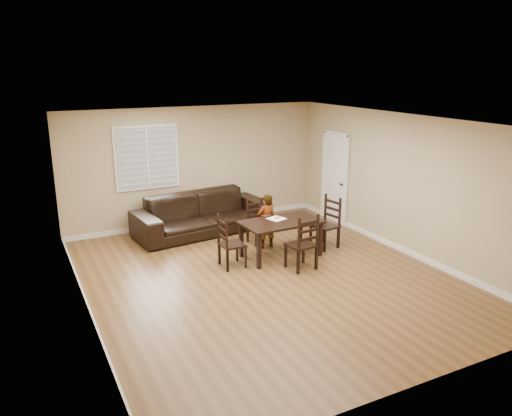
# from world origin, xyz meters

# --- Properties ---
(ground) EXTENTS (7.00, 7.00, 0.00)m
(ground) POSITION_xyz_m (0.00, 0.00, 0.00)
(ground) COLOR brown
(ground) RESTS_ON ground
(room) EXTENTS (6.04, 7.04, 2.72)m
(room) POSITION_xyz_m (0.04, 0.18, 1.81)
(room) COLOR tan
(room) RESTS_ON ground
(dining_table) EXTENTS (1.55, 0.91, 0.71)m
(dining_table) POSITION_xyz_m (0.72, 0.76, 0.62)
(dining_table) COLOR black
(dining_table) RESTS_ON ground
(chair_near) EXTENTS (0.44, 0.42, 0.91)m
(chair_near) POSITION_xyz_m (0.67, 1.72, 0.41)
(chair_near) COLOR black
(chair_near) RESTS_ON ground
(chair_far) EXTENTS (0.51, 0.48, 1.05)m
(chair_far) POSITION_xyz_m (0.76, -0.06, 0.47)
(chair_far) COLOR black
(chair_far) RESTS_ON ground
(chair_left) EXTENTS (0.42, 0.45, 0.98)m
(chair_left) POSITION_xyz_m (-0.45, 0.72, 0.45)
(chair_left) COLOR black
(chair_left) RESTS_ON ground
(chair_right) EXTENTS (0.51, 0.54, 1.05)m
(chair_right) POSITION_xyz_m (1.88, 0.82, 0.47)
(chair_right) COLOR black
(chair_right) RESTS_ON ground
(child) EXTENTS (0.41, 0.27, 1.11)m
(child) POSITION_xyz_m (0.70, 1.31, 0.55)
(child) COLOR gray
(child) RESTS_ON ground
(napkin) EXTENTS (0.37, 0.37, 0.00)m
(napkin) POSITION_xyz_m (0.71, 0.93, 0.71)
(napkin) COLOR white
(napkin) RESTS_ON dining_table
(donut) EXTENTS (0.10, 0.10, 0.04)m
(donut) POSITION_xyz_m (0.73, 0.93, 0.74)
(donut) COLOR #BA7842
(donut) RESTS_ON napkin
(sofa) EXTENTS (3.08, 1.49, 0.87)m
(sofa) POSITION_xyz_m (-0.13, 2.77, 0.43)
(sofa) COLOR black
(sofa) RESTS_ON ground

